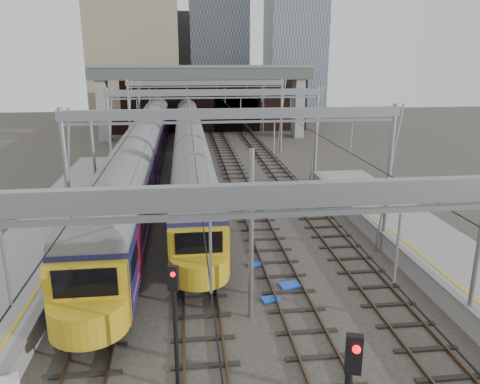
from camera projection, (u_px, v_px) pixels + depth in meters
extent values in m
plane|color=#38332D|center=(258.00, 346.00, 17.26)|extent=(160.00, 160.00, 0.00)
cube|color=slate|center=(45.00, 300.00, 18.43)|extent=(0.35, 55.00, 0.12)
cube|color=gold|center=(31.00, 299.00, 18.35)|extent=(0.12, 55.00, 0.01)
cube|color=#4C3828|center=(122.00, 217.00, 30.78)|extent=(0.08, 80.00, 0.16)
cube|color=#4C3828|center=(144.00, 216.00, 30.94)|extent=(0.08, 80.00, 0.16)
cube|color=black|center=(133.00, 218.00, 30.88)|extent=(2.40, 80.00, 0.14)
cube|color=#4C3828|center=(183.00, 215.00, 31.24)|extent=(0.08, 80.00, 0.16)
cube|color=#4C3828|center=(205.00, 214.00, 31.40)|extent=(0.08, 80.00, 0.16)
cube|color=black|center=(194.00, 216.00, 31.34)|extent=(2.40, 80.00, 0.14)
cube|color=#4C3828|center=(243.00, 213.00, 31.69)|extent=(0.08, 80.00, 0.16)
cube|color=#4C3828|center=(263.00, 212.00, 31.85)|extent=(0.08, 80.00, 0.16)
cube|color=black|center=(253.00, 213.00, 31.79)|extent=(2.40, 80.00, 0.14)
cube|color=#4C3828|center=(300.00, 211.00, 32.14)|extent=(0.08, 80.00, 0.16)
cube|color=#4C3828|center=(321.00, 210.00, 32.31)|extent=(0.08, 80.00, 0.16)
cube|color=black|center=(310.00, 211.00, 32.25)|extent=(2.40, 80.00, 0.14)
cube|color=gray|center=(309.00, 194.00, 9.43)|extent=(16.80, 0.28, 0.50)
cylinder|color=gray|center=(68.00, 190.00, 22.85)|extent=(0.24, 0.24, 8.00)
cylinder|color=gray|center=(389.00, 180.00, 24.71)|extent=(0.24, 0.24, 8.00)
cube|color=gray|center=(234.00, 114.00, 22.78)|extent=(16.80, 0.28, 0.50)
cylinder|color=gray|center=(110.00, 141.00, 36.20)|extent=(0.24, 0.24, 8.00)
cylinder|color=gray|center=(316.00, 137.00, 38.06)|extent=(0.24, 0.24, 8.00)
cube|color=gray|center=(215.00, 93.00, 36.13)|extent=(16.80, 0.28, 0.50)
cylinder|color=gray|center=(130.00, 118.00, 49.55)|extent=(0.24, 0.24, 8.00)
cylinder|color=gray|center=(281.00, 116.00, 51.42)|extent=(0.24, 0.24, 8.00)
cube|color=gray|center=(206.00, 83.00, 49.48)|extent=(16.80, 0.28, 0.50)
cylinder|color=gray|center=(139.00, 107.00, 61.00)|extent=(0.24, 0.24, 8.00)
cylinder|color=gray|center=(263.00, 105.00, 62.86)|extent=(0.24, 0.24, 8.00)
cube|color=gray|center=(202.00, 78.00, 60.93)|extent=(16.80, 0.28, 0.50)
cube|color=black|center=(128.00, 136.00, 29.36)|extent=(0.03, 80.00, 0.03)
cube|color=black|center=(192.00, 134.00, 29.81)|extent=(0.03, 80.00, 0.03)
cube|color=black|center=(254.00, 133.00, 30.27)|extent=(0.03, 80.00, 0.03)
cube|color=black|center=(314.00, 132.00, 30.72)|extent=(0.03, 80.00, 0.03)
cube|color=black|center=(215.00, 99.00, 65.83)|extent=(26.00, 2.00, 9.00)
cube|color=black|center=(237.00, 113.00, 65.73)|extent=(6.50, 0.10, 5.20)
cylinder|color=black|center=(237.00, 95.00, 65.01)|extent=(6.50, 0.10, 6.50)
cube|color=black|center=(129.00, 123.00, 64.35)|extent=(6.00, 1.50, 3.00)
cube|color=gray|center=(103.00, 108.00, 58.57)|extent=(1.20, 2.50, 8.20)
cube|color=gray|center=(298.00, 106.00, 61.41)|extent=(1.20, 2.50, 8.20)
cube|color=#4C554F|center=(202.00, 74.00, 58.85)|extent=(28.00, 3.00, 1.40)
cube|color=gray|center=(202.00, 66.00, 58.60)|extent=(28.00, 3.00, 0.30)
cube|color=tan|center=(135.00, 52.00, 76.01)|extent=(14.00, 12.00, 22.00)
cube|color=#4C5660|center=(218.00, 23.00, 81.93)|extent=(10.00, 10.00, 32.00)
cube|color=gray|center=(185.00, 63.00, 90.83)|extent=(18.00, 14.00, 18.00)
cube|color=black|center=(189.00, 152.00, 50.67)|extent=(2.12, 62.76, 0.70)
cube|color=#18164E|center=(189.00, 135.00, 50.16)|extent=(2.69, 62.76, 2.40)
cylinder|color=slate|center=(189.00, 124.00, 49.82)|extent=(2.64, 62.26, 2.64)
cube|color=black|center=(189.00, 131.00, 50.05)|extent=(2.71, 61.56, 0.72)
cube|color=#C13C6B|center=(189.00, 141.00, 50.34)|extent=(2.71, 61.76, 0.12)
cube|color=gold|center=(199.00, 254.00, 20.11)|extent=(2.64, 0.60, 2.20)
cube|color=black|center=(199.00, 243.00, 19.79)|extent=(2.02, 0.08, 0.96)
cube|color=black|center=(151.00, 154.00, 49.35)|extent=(2.29, 67.91, 0.70)
cube|color=#18164E|center=(150.00, 136.00, 48.80)|extent=(2.92, 67.91, 2.61)
cylinder|color=slate|center=(150.00, 124.00, 48.44)|extent=(2.86, 67.41, 2.86)
cube|color=black|center=(150.00, 132.00, 48.69)|extent=(2.94, 66.71, 0.78)
cube|color=#C13C6B|center=(151.00, 143.00, 49.01)|extent=(2.94, 66.91, 0.13)
cube|color=gold|center=(88.00, 297.00, 16.31)|extent=(2.86, 0.60, 2.41)
cube|color=black|center=(85.00, 283.00, 15.97)|extent=(2.19, 0.08, 1.04)
cylinder|color=black|center=(176.00, 330.00, 14.45)|extent=(0.14, 0.14, 4.26)
cube|color=black|center=(173.00, 278.00, 13.76)|extent=(0.36, 0.28, 0.80)
sphere|color=red|center=(173.00, 274.00, 13.60)|extent=(0.16, 0.16, 0.16)
cube|color=black|center=(354.00, 354.00, 9.57)|extent=(0.38, 0.27, 0.88)
sphere|color=red|center=(356.00, 349.00, 9.40)|extent=(0.18, 0.18, 0.18)
cube|color=blue|center=(290.00, 285.00, 21.70)|extent=(1.02, 0.79, 0.11)
cube|color=blue|center=(256.00, 265.00, 23.86)|extent=(0.88, 0.75, 0.09)
cube|color=blue|center=(271.00, 299.00, 20.46)|extent=(0.89, 0.71, 0.09)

